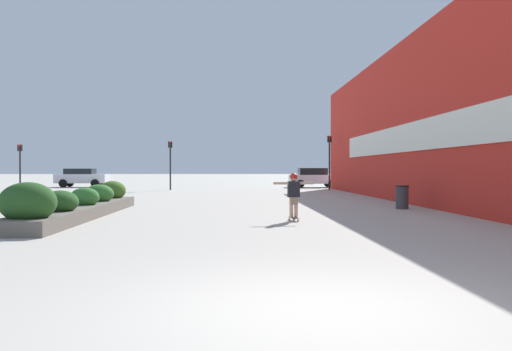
% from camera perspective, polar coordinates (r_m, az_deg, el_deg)
% --- Properties ---
extents(ground_plane, '(300.00, 300.00, 0.00)m').
position_cam_1_polar(ground_plane, '(5.41, 6.07, -15.14)').
color(ground_plane, '#ADA89E').
extents(building_wall_right, '(0.67, 36.41, 7.14)m').
position_cam_1_polar(building_wall_right, '(21.28, 18.72, 6.30)').
color(building_wall_right, red).
rests_on(building_wall_right, ground_plane).
extents(planter_box, '(1.30, 9.69, 1.18)m').
position_cam_1_polar(planter_box, '(16.16, -19.51, -3.15)').
color(planter_box, '#605B54').
rests_on(planter_box, ground_plane).
extents(skateboard, '(0.27, 0.60, 0.10)m').
position_cam_1_polar(skateboard, '(14.31, 4.32, -4.93)').
color(skateboard, black).
rests_on(skateboard, ground_plane).
extents(skateboarder, '(1.18, 0.26, 1.27)m').
position_cam_1_polar(skateboarder, '(14.26, 4.33, -1.73)').
color(skateboarder, tan).
rests_on(skateboarder, skateboard).
extents(trash_bin, '(0.48, 0.48, 0.87)m').
position_cam_1_polar(trash_bin, '(19.39, 16.35, -2.38)').
color(trash_bin, '#38383D').
rests_on(trash_bin, ground_plane).
extents(car_leftmost, '(4.07, 2.02, 1.57)m').
position_cam_1_polar(car_leftmost, '(41.00, 6.64, -0.21)').
color(car_leftmost, silver).
rests_on(car_leftmost, ground_plane).
extents(car_center_left, '(4.14, 1.85, 1.53)m').
position_cam_1_polar(car_center_left, '(43.79, -19.29, -0.19)').
color(car_center_left, silver).
rests_on(car_center_left, ground_plane).
extents(traffic_light_left, '(0.28, 0.30, 3.47)m').
position_cam_1_polar(traffic_light_left, '(36.16, -9.77, 2.12)').
color(traffic_light_left, black).
rests_on(traffic_light_left, ground_plane).
extents(traffic_light_right, '(0.28, 0.30, 3.83)m').
position_cam_1_polar(traffic_light_right, '(35.52, 8.39, 2.50)').
color(traffic_light_right, black).
rests_on(traffic_light_right, ground_plane).
extents(traffic_light_far_left, '(0.28, 0.30, 3.18)m').
position_cam_1_polar(traffic_light_far_left, '(37.97, -25.38, 1.72)').
color(traffic_light_far_left, black).
rests_on(traffic_light_far_left, ground_plane).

